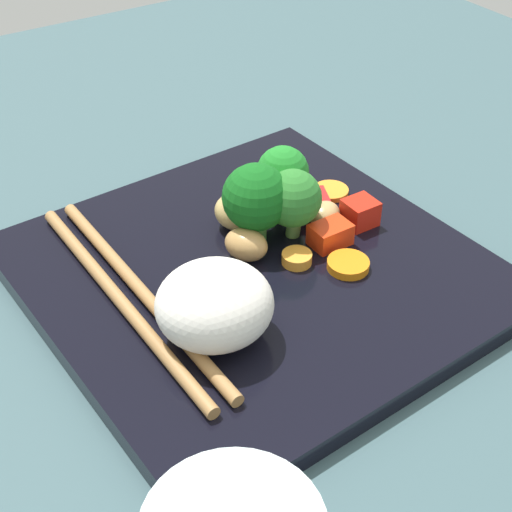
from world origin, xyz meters
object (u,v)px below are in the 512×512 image
Objects in this scene: rice_mound at (214,305)px; broccoli_floret_2 at (283,173)px; chopstick_pair at (130,295)px; square_plate at (255,274)px; carrot_slice_0 at (297,258)px.

broccoli_floret_2 is (8.86, -11.04, 1.00)cm from rice_mound.
chopstick_pair is at bearing 26.54° from rice_mound.
rice_mound reaches higher than square_plate.
carrot_slice_0 is at bearing -117.62° from square_plate.
broccoli_floret_2 is at bearing -50.60° from square_plate.
square_plate is 7.98cm from broccoli_floret_2.
square_plate is at bearing -51.86° from rice_mound.
broccoli_floret_2 is 0.24× the size of chopstick_pair.
broccoli_floret_2 is at bearing -51.26° from rice_mound.
rice_mound is 6.92cm from chopstick_pair.
carrot_slice_0 is 0.09× the size of chopstick_pair.
broccoli_floret_2 is 2.66× the size of carrot_slice_0.
square_plate is 13.71× the size of carrot_slice_0.
rice_mound reaches higher than carrot_slice_0.
broccoli_floret_2 reaches higher than square_plate.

